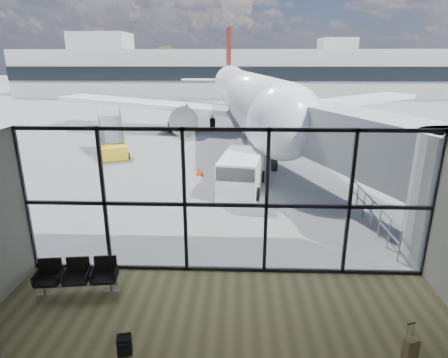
# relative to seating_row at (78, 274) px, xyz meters

# --- Properties ---
(ground) EXTENTS (220.00, 220.00, 0.00)m
(ground) POSITION_rel_seating_row_xyz_m (4.11, 41.22, -0.54)
(ground) COLOR slate
(ground) RESTS_ON ground
(lounge_shell) EXTENTS (12.02, 8.01, 4.51)m
(lounge_shell) POSITION_rel_seating_row_xyz_m (4.11, -3.58, 2.11)
(lounge_shell) COLOR brown
(lounge_shell) RESTS_ON ground
(glass_curtain_wall) EXTENTS (12.10, 0.12, 4.50)m
(glass_curtain_wall) POSITION_rel_seating_row_xyz_m (4.11, 1.22, 1.70)
(glass_curtain_wall) COLOR white
(glass_curtain_wall) RESTS_ON ground
(jet_bridge) EXTENTS (8.00, 16.50, 4.33)m
(jet_bridge) POSITION_rel_seating_row_xyz_m (9.01, 8.29, 2.22)
(jet_bridge) COLOR gray
(jet_bridge) RESTS_ON ground
(apron_railing) EXTENTS (0.06, 5.46, 1.11)m
(apron_railing) POSITION_rel_seating_row_xyz_m (9.71, 4.72, 0.17)
(apron_railing) COLOR gray
(apron_railing) RESTS_ON ground
(far_terminal) EXTENTS (80.00, 12.20, 11.00)m
(far_terminal) POSITION_rel_seating_row_xyz_m (3.52, 63.19, 3.66)
(far_terminal) COLOR #B0B0AB
(far_terminal) RESTS_ON ground
(tree_0) EXTENTS (4.95, 4.95, 7.12)m
(tree_0) POSITION_rel_seating_row_xyz_m (-40.89, 73.22, 4.09)
(tree_0) COLOR #382619
(tree_0) RESTS_ON ground
(tree_1) EXTENTS (5.61, 5.61, 8.07)m
(tree_1) POSITION_rel_seating_row_xyz_m (-34.89, 73.22, 4.71)
(tree_1) COLOR #382619
(tree_1) RESTS_ON ground
(tree_2) EXTENTS (6.27, 6.27, 9.03)m
(tree_2) POSITION_rel_seating_row_xyz_m (-28.89, 73.22, 5.33)
(tree_2) COLOR #382619
(tree_2) RESTS_ON ground
(tree_3) EXTENTS (4.95, 4.95, 7.12)m
(tree_3) POSITION_rel_seating_row_xyz_m (-22.89, 73.22, 4.09)
(tree_3) COLOR #382619
(tree_3) RESTS_ON ground
(tree_4) EXTENTS (5.61, 5.61, 8.07)m
(tree_4) POSITION_rel_seating_row_xyz_m (-16.89, 73.22, 4.71)
(tree_4) COLOR #382619
(tree_4) RESTS_ON ground
(tree_5) EXTENTS (6.27, 6.27, 9.03)m
(tree_5) POSITION_rel_seating_row_xyz_m (-10.89, 73.22, 5.33)
(tree_5) COLOR #382619
(tree_5) RESTS_ON ground
(seating_row) EXTENTS (2.21, 0.88, 0.98)m
(seating_row) POSITION_rel_seating_row_xyz_m (0.00, 0.00, 0.00)
(seating_row) COLOR gray
(seating_row) RESTS_ON ground
(backpack) EXTENTS (0.36, 0.34, 0.48)m
(backpack) POSITION_rel_seating_row_xyz_m (2.00, -2.34, -0.31)
(backpack) COLOR black
(backpack) RESTS_ON ground
(suitcase) EXTENTS (0.36, 0.30, 0.84)m
(suitcase) POSITION_rel_seating_row_xyz_m (8.29, -2.21, -0.29)
(suitcase) COLOR olive
(suitcase) RESTS_ON ground
(airliner) EXTENTS (34.74, 40.38, 10.41)m
(airliner) POSITION_rel_seating_row_xyz_m (4.92, 27.73, 2.63)
(airliner) COLOR white
(airliner) RESTS_ON ground
(service_van) EXTENTS (2.54, 4.45, 1.84)m
(service_van) POSITION_rel_seating_row_xyz_m (4.64, 8.72, 0.40)
(service_van) COLOR white
(service_van) RESTS_ON ground
(belt_loader) EXTENTS (2.41, 3.96, 1.73)m
(belt_loader) POSITION_rel_seating_row_xyz_m (-0.72, 25.32, 0.04)
(belt_loader) COLOR black
(belt_loader) RESTS_ON ground
(mobile_stairs) EXTENTS (2.83, 3.90, 2.50)m
(mobile_stairs) POSITION_rel_seating_row_xyz_m (-3.99, 15.37, 0.06)
(mobile_stairs) COLOR gold
(mobile_stairs) RESTS_ON ground
(traffic_cone_a) EXTENTS (0.42, 0.42, 0.60)m
(traffic_cone_a) POSITION_rel_seating_row_xyz_m (2.31, 11.29, -0.26)
(traffic_cone_a) COLOR #FF400D
(traffic_cone_a) RESTS_ON ground
(traffic_cone_b) EXTENTS (0.39, 0.39, 0.56)m
(traffic_cone_b) POSITION_rel_seating_row_xyz_m (3.60, 12.36, -0.28)
(traffic_cone_b) COLOR #FF360D
(traffic_cone_b) RESTS_ON ground
(traffic_cone_c) EXTENTS (0.37, 0.37, 0.53)m
(traffic_cone_c) POSITION_rel_seating_row_xyz_m (9.11, 15.62, -0.29)
(traffic_cone_c) COLOR #FA600D
(traffic_cone_c) RESTS_ON ground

